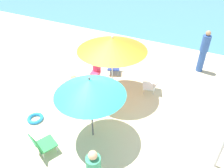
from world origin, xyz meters
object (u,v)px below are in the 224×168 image
at_px(umbrella_orange, 112,44).
at_px(swim_ring, 35,118).
at_px(beach_chair_c, 152,84).
at_px(person_b, 76,88).
at_px(person_c, 94,168).
at_px(person_d, 204,51).
at_px(beach_bag, 69,89).
at_px(umbrella_teal, 90,87).
at_px(person_a, 96,66).
at_px(beach_chair_b, 41,144).
at_px(beach_chair_a, 114,64).

relative_size(umbrella_orange, swim_ring, 4.54).
relative_size(beach_chair_c, person_b, 0.67).
relative_size(beach_chair_c, person_c, 0.67).
distance_m(umbrella_orange, person_d, 3.97).
xyz_separation_m(person_d, beach_bag, (-3.81, -3.65, -0.72)).
distance_m(umbrella_teal, person_c, 1.82).
xyz_separation_m(umbrella_teal, person_b, (-1.32, 1.11, -1.16)).
bearing_deg(beach_bag, person_c, -43.85).
bearing_deg(umbrella_teal, person_a, 118.80).
relative_size(umbrella_teal, person_a, 1.99).
height_order(umbrella_orange, person_d, umbrella_orange).
height_order(beach_chair_b, beach_chair_c, beach_chair_b).
bearing_deg(beach_chair_a, person_d, 95.09).
distance_m(person_d, beach_bag, 5.32).
xyz_separation_m(umbrella_teal, person_a, (-1.42, 2.58, -1.16)).
distance_m(beach_chair_b, swim_ring, 1.37).
bearing_deg(umbrella_teal, beach_bag, 144.03).
xyz_separation_m(umbrella_orange, swim_ring, (-1.43, -2.27, -1.81)).
bearing_deg(person_c, beach_chair_b, -145.04).
xyz_separation_m(beach_chair_a, person_b, (-0.31, -2.15, 0.12)).
relative_size(umbrella_orange, person_b, 2.27).
bearing_deg(umbrella_orange, swim_ring, -122.20).
distance_m(umbrella_teal, beach_bag, 2.68).
relative_size(umbrella_teal, person_d, 1.13).
distance_m(umbrella_teal, umbrella_orange, 2.04).
bearing_deg(person_a, umbrella_teal, 16.99).
bearing_deg(beach_chair_b, person_a, 33.26).
relative_size(person_d, beach_bag, 5.99).
relative_size(person_d, swim_ring, 3.51).
bearing_deg(person_b, umbrella_teal, -116.68).
bearing_deg(beach_bag, umbrella_teal, -35.97).
distance_m(person_a, person_b, 1.48).
relative_size(umbrella_orange, person_d, 1.29).
bearing_deg(beach_chair_a, umbrella_teal, -6.73).
height_order(person_b, beach_bag, person_b).
bearing_deg(beach_chair_b, person_c, -67.98).
height_order(beach_chair_c, person_b, person_b).
distance_m(beach_chair_b, person_c, 1.58).
relative_size(umbrella_orange, beach_bag, 7.74).
xyz_separation_m(person_b, person_c, (2.09, -2.27, -0.01)).
relative_size(beach_chair_c, beach_bag, 2.29).
bearing_deg(umbrella_teal, person_c, -56.46).
bearing_deg(person_d, swim_ring, -153.82).
height_order(beach_chair_b, beach_bag, beach_chair_b).
xyz_separation_m(umbrella_orange, person_b, (-0.89, -0.88, -1.38)).
xyz_separation_m(umbrella_teal, beach_bag, (-1.79, 1.30, -1.51)).
distance_m(beach_chair_c, swim_ring, 3.99).
bearing_deg(person_d, beach_bag, -163.55).
relative_size(beach_chair_c, swim_ring, 1.34).
bearing_deg(beach_bag, beach_chair_b, -67.70).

